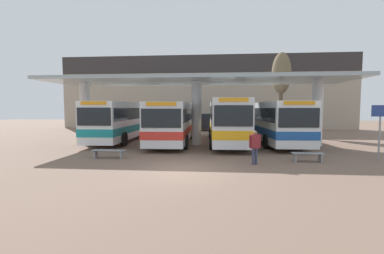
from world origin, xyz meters
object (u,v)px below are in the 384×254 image
(transit_bus_center_bay, at_px, (173,121))
(waiting_bench_mid_platform, at_px, (109,152))
(poplar_tree_behind_left, at_px, (281,75))
(transit_bus_left_bay, at_px, (123,119))
(transit_bus_right_bay, at_px, (226,119))
(parked_car_street, at_px, (210,122))
(transit_bus_far_right_bay, at_px, (271,120))
(info_sign_platform, at_px, (380,121))
(pedestrian_waiting, at_px, (255,144))
(waiting_bench_near_pillar, at_px, (308,155))

(transit_bus_center_bay, bearing_deg, waiting_bench_mid_platform, 67.61)
(waiting_bench_mid_platform, xyz_separation_m, poplar_tree_behind_left, (12.60, 13.79, 5.81))
(transit_bus_left_bay, distance_m, poplar_tree_behind_left, 16.38)
(transit_bus_right_bay, distance_m, parked_car_street, 11.30)
(waiting_bench_mid_platform, bearing_deg, transit_bus_far_right_bay, 37.76)
(poplar_tree_behind_left, relative_size, parked_car_street, 1.95)
(transit_bus_center_bay, bearing_deg, parked_car_street, -104.65)
(info_sign_platform, bearing_deg, waiting_bench_mid_platform, -176.94)
(poplar_tree_behind_left, bearing_deg, transit_bus_far_right_bay, -110.80)
(transit_bus_right_bay, height_order, transit_bus_far_right_bay, transit_bus_right_bay)
(transit_bus_left_bay, distance_m, info_sign_platform, 18.01)
(transit_bus_right_bay, height_order, info_sign_platform, transit_bus_right_bay)
(parked_car_street, bearing_deg, transit_bus_right_bay, -82.09)
(transit_bus_right_bay, relative_size, waiting_bench_mid_platform, 6.38)
(info_sign_platform, distance_m, parked_car_street, 19.87)
(poplar_tree_behind_left, bearing_deg, parked_car_street, 148.21)
(transit_bus_left_bay, xyz_separation_m, info_sign_platform, (16.55, -7.09, 0.28))
(pedestrian_waiting, bearing_deg, transit_bus_center_bay, 107.65)
(transit_bus_center_bay, bearing_deg, info_sign_platform, 152.62)
(transit_bus_right_bay, bearing_deg, waiting_bench_near_pillar, 116.82)
(waiting_bench_near_pillar, bearing_deg, transit_bus_left_bay, 148.14)
(waiting_bench_near_pillar, relative_size, waiting_bench_mid_platform, 0.85)
(waiting_bench_near_pillar, bearing_deg, parked_car_street, 106.22)
(info_sign_platform, distance_m, poplar_tree_behind_left, 13.77)
(transit_bus_right_bay, bearing_deg, transit_bus_far_right_bay, -167.76)
(transit_bus_right_bay, relative_size, info_sign_platform, 4.07)
(transit_bus_right_bay, distance_m, pedestrian_waiting, 8.19)
(parked_car_street, bearing_deg, poplar_tree_behind_left, -31.23)
(poplar_tree_behind_left, bearing_deg, pedestrian_waiting, -108.13)
(transit_bus_right_bay, bearing_deg, waiting_bench_mid_platform, 45.11)
(transit_bus_center_bay, height_order, info_sign_platform, transit_bus_center_bay)
(transit_bus_center_bay, distance_m, parked_car_street, 12.07)
(transit_bus_center_bay, bearing_deg, transit_bus_left_bay, -16.82)
(transit_bus_far_right_bay, relative_size, waiting_bench_mid_platform, 6.70)
(waiting_bench_near_pillar, height_order, waiting_bench_mid_platform, same)
(transit_bus_left_bay, height_order, poplar_tree_behind_left, poplar_tree_behind_left)
(transit_bus_far_right_bay, bearing_deg, parked_car_street, -66.08)
(transit_bus_center_bay, xyz_separation_m, waiting_bench_near_pillar, (8.08, -6.61, -1.42))
(transit_bus_far_right_bay, distance_m, parked_car_street, 11.50)
(transit_bus_far_right_bay, height_order, pedestrian_waiting, transit_bus_far_right_bay)
(transit_bus_left_bay, relative_size, poplar_tree_behind_left, 1.33)
(transit_bus_far_right_bay, bearing_deg, transit_bus_left_bay, -1.78)
(transit_bus_far_right_bay, relative_size, waiting_bench_near_pillar, 7.86)
(transit_bus_far_right_bay, height_order, waiting_bench_near_pillar, transit_bus_far_right_bay)
(waiting_bench_mid_platform, height_order, pedestrian_waiting, pedestrian_waiting)
(waiting_bench_near_pillar, bearing_deg, waiting_bench_mid_platform, -180.00)
(waiting_bench_mid_platform, distance_m, info_sign_platform, 14.64)
(transit_bus_center_bay, bearing_deg, pedestrian_waiting, 123.56)
(transit_bus_far_right_bay, bearing_deg, waiting_bench_near_pillar, 88.43)
(transit_bus_center_bay, relative_size, poplar_tree_behind_left, 1.24)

